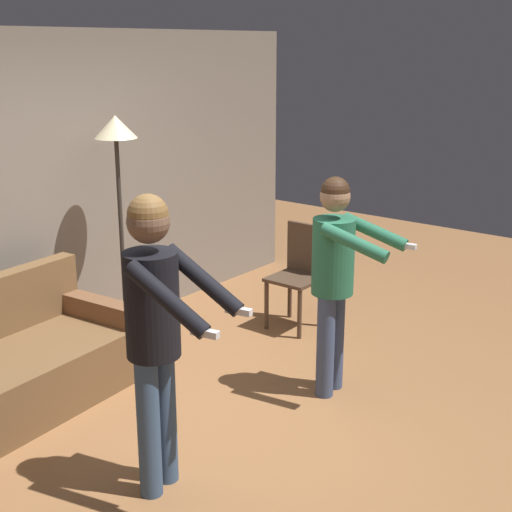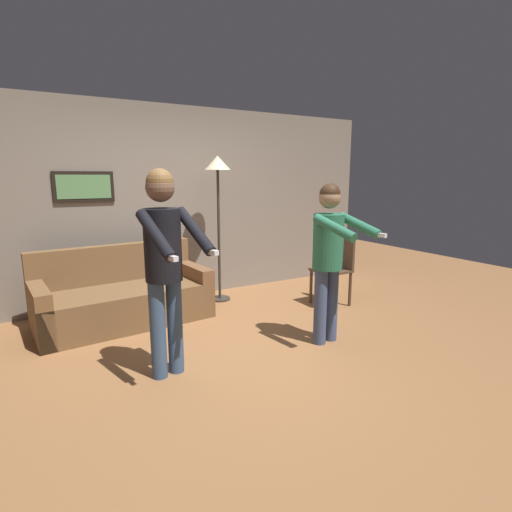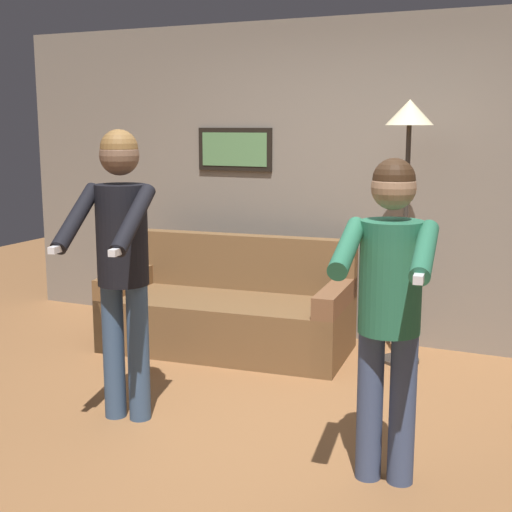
{
  "view_description": "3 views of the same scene",
  "coord_description": "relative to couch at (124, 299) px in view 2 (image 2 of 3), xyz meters",
  "views": [
    {
      "loc": [
        -3.24,
        -2.77,
        2.48
      ],
      "look_at": [
        0.0,
        -0.2,
        1.24
      ],
      "focal_mm": 50.0,
      "sensor_mm": 36.0,
      "label": 1
    },
    {
      "loc": [
        -1.7,
        -3.23,
        1.67
      ],
      "look_at": [
        0.07,
        -0.16,
        0.96
      ],
      "focal_mm": 28.0,
      "sensor_mm": 36.0,
      "label": 2
    },
    {
      "loc": [
        1.62,
        -3.52,
        1.76
      ],
      "look_at": [
        0.15,
        -0.24,
        1.09
      ],
      "focal_mm": 50.0,
      "sensor_mm": 36.0,
      "label": 3
    }
  ],
  "objects": [
    {
      "name": "ground_plane",
      "position": [
        0.81,
        -1.39,
        -0.28
      ],
      "size": [
        12.0,
        12.0,
        0.0
      ],
      "primitive_type": "plane",
      "color": "#94623A"
    },
    {
      "name": "person_standing_right",
      "position": [
        1.67,
        -1.63,
        0.69
      ],
      "size": [
        0.48,
        0.67,
        1.61
      ],
      "color": "#3F4E72",
      "rests_on": "ground_plane"
    },
    {
      "name": "back_wall_assembly",
      "position": [
        0.81,
        0.69,
        1.02
      ],
      "size": [
        6.4,
        0.09,
        2.6
      ],
      "color": "gray",
      "rests_on": "ground_plane"
    },
    {
      "name": "torchiere_lamp",
      "position": [
        1.33,
        0.23,
        1.35
      ],
      "size": [
        0.34,
        0.34,
        1.94
      ],
      "color": "#332D28",
      "rests_on": "ground_plane"
    },
    {
      "name": "couch",
      "position": [
        0.0,
        0.0,
        0.0
      ],
      "size": [
        1.97,
        1.02,
        0.87
      ],
      "color": "brown",
      "rests_on": "ground_plane"
    },
    {
      "name": "dining_chair_distant",
      "position": [
        2.59,
        -0.7,
        0.25
      ],
      "size": [
        0.42,
        0.42,
        0.93
      ],
      "color": "#4C3828",
      "rests_on": "ground_plane"
    },
    {
      "name": "person_standing_left",
      "position": [
        0.05,
        -1.51,
        0.78
      ],
      "size": [
        0.51,
        0.69,
        1.74
      ],
      "color": "#395374",
      "rests_on": "ground_plane"
    }
  ]
}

